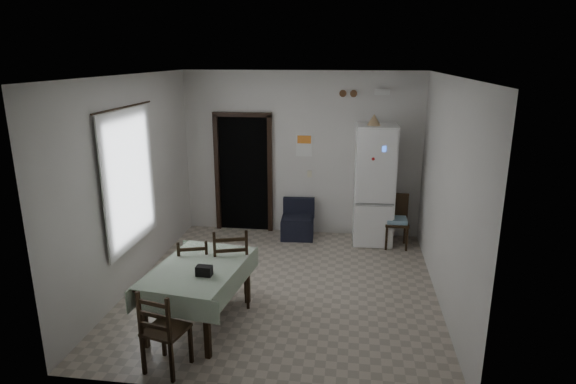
# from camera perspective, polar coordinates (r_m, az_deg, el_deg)

# --- Properties ---
(ground) EXTENTS (4.50, 4.50, 0.00)m
(ground) POSITION_cam_1_polar(r_m,az_deg,el_deg) (6.90, -0.57, -11.18)
(ground) COLOR #A59887
(ground) RESTS_ON ground
(ceiling) EXTENTS (4.20, 4.50, 0.02)m
(ceiling) POSITION_cam_1_polar(r_m,az_deg,el_deg) (6.15, -0.65, 13.65)
(ceiling) COLOR white
(ceiling) RESTS_ON ground
(wall_back) EXTENTS (4.20, 0.02, 2.90)m
(wall_back) POSITION_cam_1_polar(r_m,az_deg,el_deg) (8.54, 1.59, 4.48)
(wall_back) COLOR silver
(wall_back) RESTS_ON ground
(wall_front) EXTENTS (4.20, 0.02, 2.90)m
(wall_front) POSITION_cam_1_polar(r_m,az_deg,el_deg) (4.28, -5.03, -7.45)
(wall_front) COLOR silver
(wall_front) RESTS_ON ground
(wall_left) EXTENTS (0.02, 4.50, 2.90)m
(wall_left) POSITION_cam_1_polar(r_m,az_deg,el_deg) (6.98, -17.92, 1.10)
(wall_left) COLOR silver
(wall_left) RESTS_ON ground
(wall_right) EXTENTS (0.02, 4.50, 2.90)m
(wall_right) POSITION_cam_1_polar(r_m,az_deg,el_deg) (6.42, 18.27, -0.19)
(wall_right) COLOR silver
(wall_right) RESTS_ON ground
(doorway) EXTENTS (1.06, 0.52, 2.22)m
(doorway) POSITION_cam_1_polar(r_m,az_deg,el_deg) (8.99, -4.96, 2.47)
(doorway) COLOR black
(doorway) RESTS_ON ground
(window_recess) EXTENTS (0.10, 1.20, 1.60)m
(window_recess) POSITION_cam_1_polar(r_m,az_deg,el_deg) (6.81, -19.08, 1.50)
(window_recess) COLOR silver
(window_recess) RESTS_ON ground
(curtain) EXTENTS (0.02, 1.45, 1.85)m
(curtain) POSITION_cam_1_polar(r_m,az_deg,el_deg) (6.76, -18.25, 1.47)
(curtain) COLOR white
(curtain) RESTS_ON ground
(curtain_rod) EXTENTS (0.02, 1.60, 0.02)m
(curtain_rod) POSITION_cam_1_polar(r_m,az_deg,el_deg) (6.60, -18.89, 9.48)
(curtain_rod) COLOR black
(curtain_rod) RESTS_ON ground
(calendar) EXTENTS (0.28, 0.02, 0.40)m
(calendar) POSITION_cam_1_polar(r_m,az_deg,el_deg) (8.50, 1.93, 5.58)
(calendar) COLOR white
(calendar) RESTS_ON ground
(calendar_image) EXTENTS (0.24, 0.01, 0.14)m
(calendar_image) POSITION_cam_1_polar(r_m,az_deg,el_deg) (8.47, 1.93, 6.24)
(calendar_image) COLOR orange
(calendar_image) RESTS_ON ground
(light_switch) EXTENTS (0.08, 0.02, 0.12)m
(light_switch) POSITION_cam_1_polar(r_m,az_deg,el_deg) (8.59, 2.56, 2.15)
(light_switch) COLOR beige
(light_switch) RESTS_ON ground
(vent_left) EXTENTS (0.12, 0.03, 0.12)m
(vent_left) POSITION_cam_1_polar(r_m,az_deg,el_deg) (8.34, 6.52, 11.53)
(vent_left) COLOR brown
(vent_left) RESTS_ON ground
(vent_right) EXTENTS (0.12, 0.03, 0.12)m
(vent_right) POSITION_cam_1_polar(r_m,az_deg,el_deg) (8.33, 7.79, 11.49)
(vent_right) COLOR brown
(vent_right) RESTS_ON ground
(emergency_light) EXTENTS (0.25, 0.07, 0.09)m
(emergency_light) POSITION_cam_1_polar(r_m,az_deg,el_deg) (8.32, 11.10, 11.54)
(emergency_light) COLOR white
(emergency_light) RESTS_ON ground
(fridge) EXTENTS (0.68, 0.68, 2.04)m
(fridge) POSITION_cam_1_polar(r_m,az_deg,el_deg) (8.29, 10.19, 0.84)
(fridge) COLOR white
(fridge) RESTS_ON ground
(tan_cone) EXTENTS (0.23, 0.23, 0.18)m
(tan_cone) POSITION_cam_1_polar(r_m,az_deg,el_deg) (8.02, 10.16, 8.44)
(tan_cone) COLOR tan
(tan_cone) RESTS_ON fridge
(navy_seat) EXTENTS (0.59, 0.58, 0.68)m
(navy_seat) POSITION_cam_1_polar(r_m,az_deg,el_deg) (8.53, 1.14, -3.26)
(navy_seat) COLOR black
(navy_seat) RESTS_ON ground
(corner_chair) EXTENTS (0.39, 0.39, 0.90)m
(corner_chair) POSITION_cam_1_polar(r_m,az_deg,el_deg) (8.29, 12.74, -3.45)
(corner_chair) COLOR black
(corner_chair) RESTS_ON ground
(dining_table) EXTENTS (1.13, 1.55, 0.75)m
(dining_table) POSITION_cam_1_polar(r_m,az_deg,el_deg) (5.99, -10.40, -11.90)
(dining_table) COLOR #A4BA9F
(dining_table) RESTS_ON ground
(black_bag) EXTENTS (0.18, 0.11, 0.12)m
(black_bag) POSITION_cam_1_polar(r_m,az_deg,el_deg) (5.55, -9.91, -9.19)
(black_bag) COLOR black
(black_bag) RESTS_ON dining_table
(dining_chair_far_left) EXTENTS (0.49, 0.49, 0.92)m
(dining_chair_far_left) POSITION_cam_1_polar(r_m,az_deg,el_deg) (6.41, -11.04, -9.13)
(dining_chair_far_left) COLOR black
(dining_chair_far_left) RESTS_ON ground
(dining_chair_far_right) EXTENTS (0.57, 0.57, 1.07)m
(dining_chair_far_right) POSITION_cam_1_polar(r_m,az_deg,el_deg) (6.32, -6.81, -8.59)
(dining_chair_far_right) COLOR black
(dining_chair_far_right) RESTS_ON ground
(dining_chair_near_head) EXTENTS (0.48, 0.48, 0.93)m
(dining_chair_near_head) POSITION_cam_1_polar(r_m,az_deg,el_deg) (5.23, -14.29, -15.42)
(dining_chair_near_head) COLOR black
(dining_chair_near_head) RESTS_ON ground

